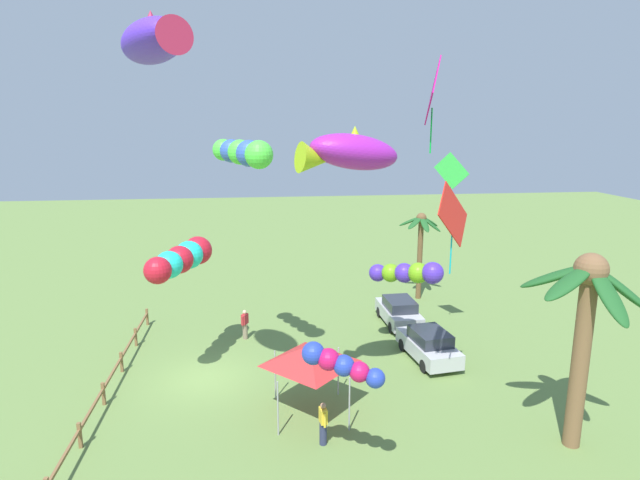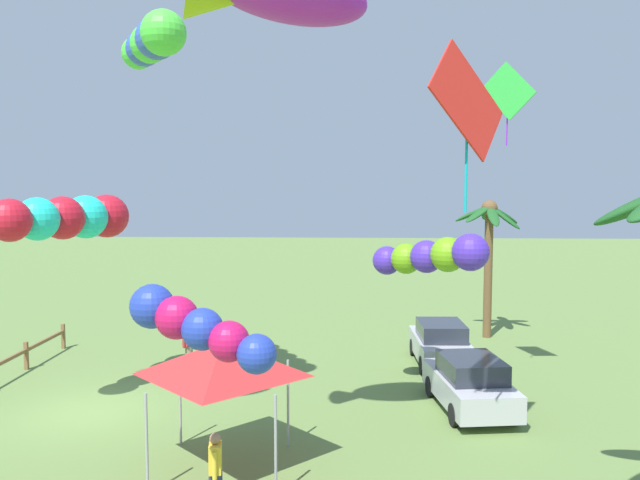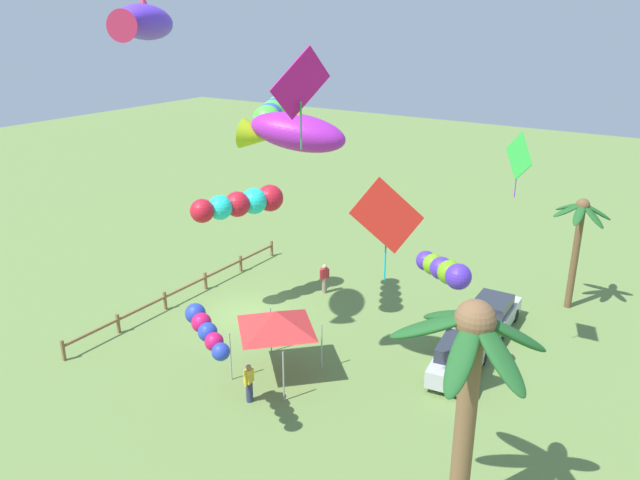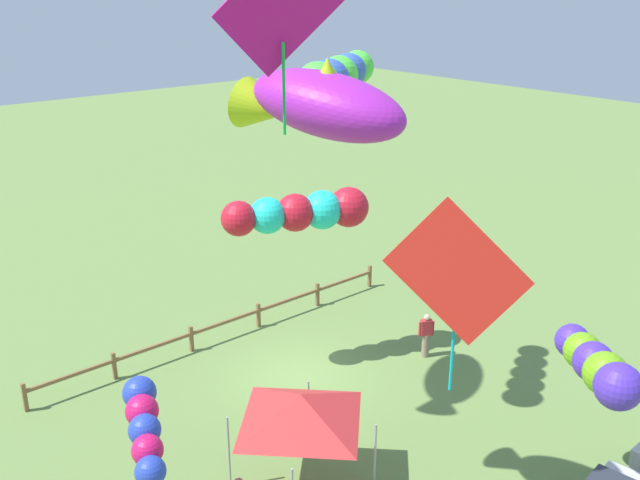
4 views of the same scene
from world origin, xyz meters
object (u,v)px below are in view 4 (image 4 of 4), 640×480
object	(u,v)px
kite_diamond_4	(282,8)
kite_tube_5	(596,365)
spectator_1	(426,335)
festival_tent	(301,408)
kite_diamond_6	(458,275)
kite_tube_8	(144,425)
kite_fish_1	(318,104)
kite_tube_2	(336,76)
kite_tube_7	(302,212)

from	to	relation	value
kite_diamond_4	kite_tube_5	distance (m)	10.72
spectator_1	festival_tent	distance (m)	8.22
kite_diamond_6	kite_diamond_4	bearing A→B (deg)	-37.84
kite_tube_8	kite_fish_1	bearing A→B (deg)	166.97
kite_tube_2	kite_tube_7	xyz separation A→B (m)	(-1.06, -2.79, -4.59)
kite_tube_2	kite_diamond_6	xyz separation A→B (m)	(3.92, 7.43, -2.08)
kite_fish_1	kite_diamond_6	bearing A→B (deg)	87.09
spectator_1	kite_tube_7	distance (m)	6.15
kite_tube_8	kite_diamond_6	bearing A→B (deg)	127.48
kite_tube_5	kite_tube_7	world-z (taller)	kite_tube_7
festival_tent	kite_tube_2	xyz separation A→B (m)	(-3.19, -2.38, 7.44)
kite_tube_2	kite_tube_5	world-z (taller)	kite_tube_2
kite_fish_1	kite_tube_8	size ratio (longest dim) A/B	1.69
kite_fish_1	kite_diamond_6	size ratio (longest dim) A/B	1.19
spectator_1	kite_diamond_4	bearing A→B (deg)	29.76
kite_diamond_4	kite_tube_7	xyz separation A→B (m)	(-7.16, -8.53, -6.62)
kite_tube_5	kite_diamond_6	xyz separation A→B (m)	(5.12, 0.01, 3.57)
kite_tube_5	kite_diamond_6	size ratio (longest dim) A/B	0.90
spectator_1	kite_tube_2	distance (m)	10.11
spectator_1	kite_diamond_6	distance (m)	13.35
kite_fish_1	kite_tube_7	bearing A→B (deg)	-126.51
kite_fish_1	kite_tube_5	world-z (taller)	kite_fish_1
spectator_1	kite_tube_5	xyz separation A→B (m)	(3.22, 7.69, 3.45)
festival_tent	kite_diamond_6	distance (m)	7.40
kite_fish_1	kite_tube_7	distance (m)	9.36
spectator_1	kite_diamond_4	size ratio (longest dim) A/B	0.56
kite_fish_1	kite_tube_8	xyz separation A→B (m)	(3.72, -0.86, -5.95)
festival_tent	kite_tube_2	distance (m)	8.43
kite_tube_5	kite_fish_1	bearing A→B (deg)	-37.16
spectator_1	kite_diamond_4	xyz separation A→B (m)	(10.52, 6.01, 11.12)
festival_tent	kite_tube_2	world-z (taller)	kite_tube_2
kite_diamond_4	kite_fish_1	bearing A→B (deg)	-139.10
kite_fish_1	kite_tube_7	world-z (taller)	kite_fish_1
kite_diamond_4	kite_tube_5	size ratio (longest dim) A/B	0.94
kite_diamond_4	kite_tube_5	bearing A→B (deg)	167.01
festival_tent	kite_fish_1	world-z (taller)	kite_fish_1
kite_tube_8	kite_tube_7	bearing A→B (deg)	-146.59
festival_tent	kite_tube_7	world-z (taller)	kite_tube_7
kite_tube_2	kite_diamond_6	distance (m)	8.66
kite_fish_1	kite_tube_7	size ratio (longest dim) A/B	0.85
kite_diamond_6	kite_tube_7	distance (m)	11.65
kite_diamond_6	kite_tube_8	world-z (taller)	kite_diamond_6
kite_tube_7	kite_tube_5	bearing A→B (deg)	90.73
kite_tube_5	kite_tube_7	distance (m)	10.27
spectator_1	kite_diamond_6	xyz separation A→B (m)	(8.34, 7.70, 7.02)
kite_tube_2	spectator_1	bearing A→B (deg)	-176.50
kite_tube_5	kite_tube_2	bearing A→B (deg)	-80.88
kite_tube_2	kite_diamond_6	bearing A→B (deg)	62.17
kite_tube_5	kite_tube_8	xyz separation A→B (m)	(8.65, -4.59, -0.14)
spectator_1	kite_tube_5	size ratio (longest dim) A/B	0.52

